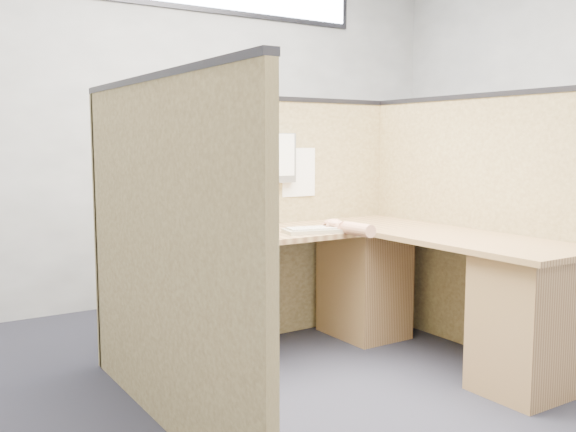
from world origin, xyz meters
TOP-DOWN VIEW (x-y plane):
  - floor at (0.00, 0.00)m, footprint 5.00×5.00m
  - wall_back at (0.00, 2.25)m, footprint 5.00×0.00m
  - cubicle_partitions at (0.00, 0.43)m, footprint 2.06×1.83m
  - l_desk at (0.18, 0.29)m, footprint 1.95×1.75m
  - laptop at (-0.43, 0.81)m, footprint 0.36×0.36m
  - keyboard at (0.13, 0.48)m, footprint 0.49×0.26m
  - mouse at (0.20, 0.48)m, footprint 0.11×0.08m
  - hand_forearm at (0.21, 0.34)m, footprint 0.11×0.39m
  - blue_poster at (-0.57, 0.97)m, footprint 0.19×0.01m
  - american_flag at (-0.57, 0.96)m, footprint 0.21×0.01m
  - file_holder at (0.11, 0.94)m, footprint 0.24×0.05m
  - paper_left at (-0.00, 0.97)m, footprint 0.22×0.01m
  - paper_right at (0.29, 0.97)m, footprint 0.25×0.01m

SIDE VIEW (x-z plane):
  - floor at x=0.00m, z-range 0.00..0.00m
  - l_desk at x=0.18m, z-range 0.03..0.76m
  - keyboard at x=0.13m, z-range 0.73..0.76m
  - mouse at x=0.20m, z-range 0.73..0.78m
  - hand_forearm at x=0.21m, z-range 0.73..0.81m
  - cubicle_partitions at x=0.00m, z-range 0.00..1.53m
  - laptop at x=-0.43m, z-range 0.67..0.90m
  - paper_right at x=0.29m, z-range 0.89..1.21m
  - paper_left at x=0.00m, z-range 0.95..1.22m
  - file_holder at x=0.11m, z-range 0.99..1.30m
  - blue_poster at x=-0.57m, z-range 1.10..1.35m
  - american_flag at x=-0.57m, z-range 1.12..1.48m
  - wall_back at x=0.00m, z-range -1.10..3.90m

